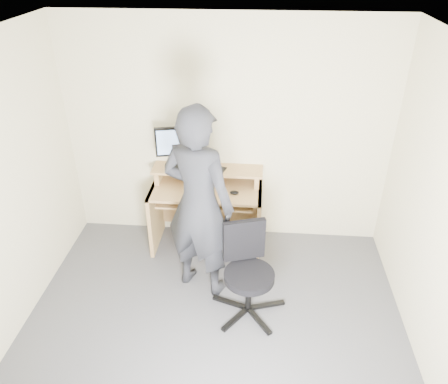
# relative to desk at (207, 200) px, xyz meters

# --- Properties ---
(ground) EXTENTS (3.50, 3.50, 0.00)m
(ground) POSITION_rel_desk_xyz_m (0.20, -1.53, -0.55)
(ground) COLOR #545459
(ground) RESTS_ON ground
(back_wall) EXTENTS (3.50, 0.02, 2.50)m
(back_wall) POSITION_rel_desk_xyz_m (0.20, 0.22, 0.70)
(back_wall) COLOR beige
(back_wall) RESTS_ON ground
(ceiling) EXTENTS (3.50, 3.50, 0.02)m
(ceiling) POSITION_rel_desk_xyz_m (0.20, -1.53, 1.95)
(ceiling) COLOR white
(ceiling) RESTS_ON back_wall
(desk) EXTENTS (1.20, 0.60, 0.91)m
(desk) POSITION_rel_desk_xyz_m (0.00, 0.00, 0.00)
(desk) COLOR tan
(desk) RESTS_ON ground
(monitor) EXTENTS (0.50, 0.15, 0.48)m
(monitor) POSITION_rel_desk_xyz_m (-0.29, 0.06, 0.65)
(monitor) COLOR black
(monitor) RESTS_ON desk
(external_drive) EXTENTS (0.08, 0.14, 0.20)m
(external_drive) POSITION_rel_desk_xyz_m (-0.08, 0.09, 0.46)
(external_drive) COLOR black
(external_drive) RESTS_ON desk
(travel_mug) EXTENTS (0.09, 0.09, 0.16)m
(travel_mug) POSITION_rel_desk_xyz_m (0.08, 0.06, 0.44)
(travel_mug) COLOR silver
(travel_mug) RESTS_ON desk
(smartphone) EXTENTS (0.10, 0.14, 0.01)m
(smartphone) POSITION_rel_desk_xyz_m (0.16, 0.05, 0.37)
(smartphone) COLOR black
(smartphone) RESTS_ON desk
(charger) EXTENTS (0.05, 0.05, 0.03)m
(charger) POSITION_rel_desk_xyz_m (-0.13, 0.02, 0.38)
(charger) COLOR black
(charger) RESTS_ON desk
(headphones) EXTENTS (0.16, 0.16, 0.06)m
(headphones) POSITION_rel_desk_xyz_m (-0.17, 0.13, 0.37)
(headphones) COLOR silver
(headphones) RESTS_ON desk
(keyboard) EXTENTS (0.47, 0.21, 0.03)m
(keyboard) POSITION_rel_desk_xyz_m (0.04, -0.17, 0.12)
(keyboard) COLOR black
(keyboard) RESTS_ON desk
(mouse) EXTENTS (0.11, 0.08, 0.04)m
(mouse) POSITION_rel_desk_xyz_m (0.31, -0.18, 0.22)
(mouse) COLOR black
(mouse) RESTS_ON desk
(office_chair) EXTENTS (0.70, 0.67, 0.88)m
(office_chair) POSITION_rel_desk_xyz_m (0.49, -1.02, -0.07)
(office_chair) COLOR black
(office_chair) RESTS_ON ground
(person) EXTENTS (0.83, 0.69, 1.93)m
(person) POSITION_rel_desk_xyz_m (0.01, -0.75, 0.42)
(person) COLOR black
(person) RESTS_ON ground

